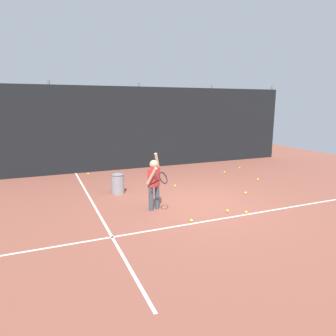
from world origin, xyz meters
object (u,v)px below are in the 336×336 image
tennis_player (154,180)px  tennis_ball_0 (88,174)px  tennis_ball_3 (246,193)px  tennis_ball_8 (175,186)px  tennis_ball_6 (258,179)px  ball_hopper (118,184)px  tennis_ball_1 (246,212)px  tennis_ball_2 (191,221)px  tennis_ball_7 (227,211)px  tennis_ball_5 (239,168)px  tennis_ball_4 (224,172)px

tennis_player → tennis_ball_0: bearing=62.7°
tennis_ball_3 → tennis_ball_8: 2.11m
tennis_ball_3 → tennis_ball_6: same height
ball_hopper → tennis_ball_1: (2.33, -2.74, -0.26)m
ball_hopper → tennis_ball_1: ball_hopper is taller
tennis_player → tennis_ball_8: 2.22m
tennis_ball_2 → tennis_ball_7: bearing=11.3°
tennis_ball_7 → tennis_ball_8: (-0.22, 2.51, 0.00)m
tennis_ball_3 → tennis_ball_5: bearing=56.9°
tennis_ball_1 → tennis_ball_6: 3.35m
tennis_ball_1 → tennis_ball_5: bearing=55.8°
tennis_ball_8 → tennis_ball_1: bearing=-78.4°
tennis_ball_5 → tennis_ball_8: size_ratio=1.00×
tennis_ball_4 → tennis_ball_5: bearing=24.1°
tennis_player → tennis_ball_3: 2.90m
tennis_ball_4 → tennis_ball_6: (0.42, -1.34, 0.00)m
ball_hopper → tennis_ball_6: 4.65m
ball_hopper → tennis_ball_8: ball_hopper is taller
tennis_player → ball_hopper: tennis_player is taller
tennis_player → tennis_ball_3: size_ratio=20.46×
tennis_ball_0 → tennis_ball_4: (4.64, -1.65, 0.00)m
tennis_player → tennis_ball_3: bearing=-34.6°
tennis_ball_2 → tennis_ball_4: same height
tennis_ball_1 → tennis_ball_5: same height
tennis_ball_2 → tennis_ball_6: size_ratio=1.00×
ball_hopper → tennis_ball_6: (4.64, -0.31, -0.26)m
tennis_ball_1 → tennis_ball_6: size_ratio=1.00×
tennis_ball_4 → tennis_ball_6: size_ratio=1.00×
tennis_player → tennis_ball_3: (2.81, 0.22, -0.69)m
ball_hopper → tennis_ball_4: size_ratio=8.52×
tennis_ball_0 → tennis_ball_1: bearing=-63.1°
tennis_ball_3 → tennis_ball_0: bearing=131.9°
tennis_player → tennis_ball_2: 1.33m
tennis_ball_5 → tennis_ball_3: bearing=-123.1°
tennis_ball_1 → tennis_ball_3: same height
tennis_ball_0 → tennis_ball_8: 3.46m
tennis_ball_6 → tennis_ball_7: (-2.65, -2.19, 0.00)m
tennis_ball_8 → tennis_player: bearing=-127.5°
tennis_ball_0 → ball_hopper: bearing=-81.1°
tennis_ball_3 → tennis_ball_7: bearing=-141.2°
tennis_ball_1 → tennis_ball_7: 0.42m
tennis_player → tennis_ball_4: 4.66m
tennis_ball_4 → ball_hopper: bearing=-166.3°
tennis_ball_1 → tennis_ball_2: (-1.40, 0.03, 0.00)m
tennis_ball_5 → tennis_ball_7: bearing=-129.0°
ball_hopper → tennis_ball_0: 2.73m
tennis_player → ball_hopper: bearing=67.0°
tennis_ball_0 → tennis_ball_6: (5.06, -2.99, 0.00)m
tennis_ball_5 → tennis_ball_6: (-0.56, -1.78, 0.00)m
tennis_ball_4 → tennis_ball_6: same height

